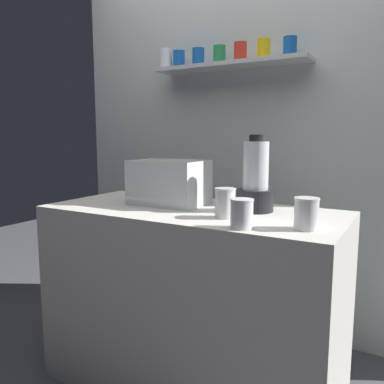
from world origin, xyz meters
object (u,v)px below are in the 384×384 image
(juice_cup_carrot_far_left, at_px, (225,205))
(juice_cup_beet_middle, at_px, (306,215))
(blender_pitcher, at_px, (255,182))
(juice_cup_beet_left, at_px, (242,215))
(carrot_display_bin, at_px, (168,191))

(juice_cup_carrot_far_left, distance_m, juice_cup_beet_middle, 0.35)
(blender_pitcher, distance_m, juice_cup_beet_left, 0.37)
(carrot_display_bin, bearing_deg, juice_cup_beet_middle, -15.64)
(blender_pitcher, xyz_separation_m, juice_cup_beet_middle, (0.29, -0.25, -0.08))
(carrot_display_bin, xyz_separation_m, juice_cup_beet_left, (0.53, -0.31, -0.02))
(blender_pitcher, distance_m, juice_cup_beet_middle, 0.39)
(blender_pitcher, height_order, juice_cup_beet_middle, blender_pitcher)
(carrot_display_bin, relative_size, blender_pitcher, 1.04)
(juice_cup_carrot_far_left, relative_size, juice_cup_beet_left, 1.13)
(juice_cup_beet_left, height_order, juice_cup_beet_middle, juice_cup_beet_middle)
(blender_pitcher, bearing_deg, juice_cup_carrot_far_left, -105.09)
(juice_cup_beet_middle, bearing_deg, juice_cup_beet_left, -154.57)
(carrot_display_bin, xyz_separation_m, juice_cup_carrot_far_left, (0.39, -0.17, -0.01))
(blender_pitcher, bearing_deg, carrot_display_bin, -175.08)
(carrot_display_bin, height_order, blender_pitcher, blender_pitcher)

